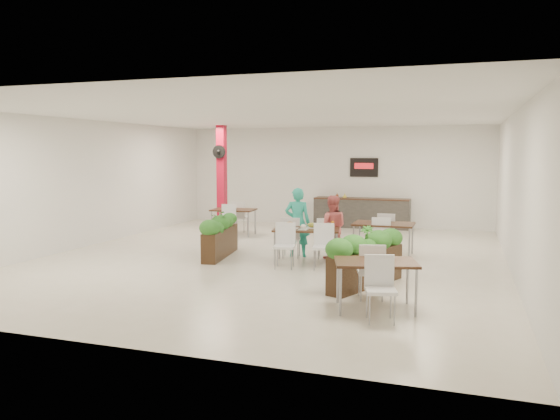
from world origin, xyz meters
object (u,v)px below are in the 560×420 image
(service_counter, at_px, (362,212))
(side_table_a, at_px, (234,213))
(side_table_b, at_px, (384,228))
(planter_left, at_px, (220,234))
(red_column, at_px, (222,177))
(side_table_c, at_px, (376,269))
(diner_woman, at_px, (332,227))
(planter_right, at_px, (366,258))
(diner_man, at_px, (297,222))
(main_table, at_px, (306,234))

(service_counter, relative_size, side_table_a, 1.82)
(side_table_b, bearing_deg, planter_left, -159.19)
(red_column, bearing_deg, side_table_a, -48.56)
(red_column, height_order, side_table_c, red_column)
(planter_left, relative_size, side_table_b, 1.24)
(planter_left, height_order, side_table_a, planter_left)
(diner_woman, height_order, planter_right, diner_woman)
(planter_right, xyz_separation_m, side_table_b, (-0.14, 3.11, 0.13))
(diner_man, xyz_separation_m, side_table_c, (2.36, -3.72, -0.16))
(red_column, height_order, diner_man, red_column)
(diner_man, bearing_deg, planter_left, 7.80)
(diner_woman, relative_size, side_table_c, 0.85)
(diner_man, height_order, side_table_a, diner_man)
(diner_man, bearing_deg, side_table_b, -167.44)
(diner_man, relative_size, planter_left, 0.79)
(diner_woman, bearing_deg, side_table_b, -153.49)
(red_column, bearing_deg, side_table_c, -50.83)
(red_column, height_order, planter_right, red_column)
(diner_woman, distance_m, side_table_c, 4.03)
(diner_man, distance_m, planter_left, 1.79)
(side_table_b, bearing_deg, red_column, 153.21)
(side_table_c, bearing_deg, planter_left, 126.06)
(service_counter, xyz_separation_m, planter_right, (1.47, -7.64, 0.02))
(planter_right, bearing_deg, planter_left, 154.35)
(diner_man, distance_m, side_table_a, 3.75)
(service_counter, bearing_deg, main_table, -91.17)
(side_table_c, bearing_deg, red_column, 113.26)
(side_table_c, bearing_deg, diner_man, 106.50)
(main_table, xyz_separation_m, side_table_c, (1.97, -3.06, -0.01))
(diner_man, relative_size, side_table_c, 0.95)
(diner_man, relative_size, side_table_b, 0.98)
(service_counter, bearing_deg, red_column, -155.00)
(planter_right, bearing_deg, side_table_b, 92.52)
(planter_right, distance_m, side_table_c, 1.45)
(main_table, distance_m, diner_man, 0.78)
(diner_woman, distance_m, planter_right, 2.61)
(side_table_b, bearing_deg, side_table_c, -83.69)
(red_column, xyz_separation_m, side_table_b, (5.33, -2.67, -1.00))
(diner_woman, height_order, side_table_b, diner_woman)
(service_counter, height_order, side_table_b, service_counter)
(side_table_a, height_order, side_table_b, same)
(side_table_b, xyz_separation_m, side_table_c, (0.51, -4.51, -0.02))
(red_column, relative_size, side_table_a, 1.94)
(red_column, height_order, service_counter, red_column)
(main_table, bearing_deg, side_table_a, 133.77)
(planter_right, bearing_deg, diner_man, 130.53)
(service_counter, xyz_separation_m, main_table, (-0.12, -5.98, 0.14))
(diner_man, xyz_separation_m, side_table_b, (1.84, 0.79, -0.15))
(service_counter, height_order, diner_woman, service_counter)
(planter_left, bearing_deg, planter_right, -25.65)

